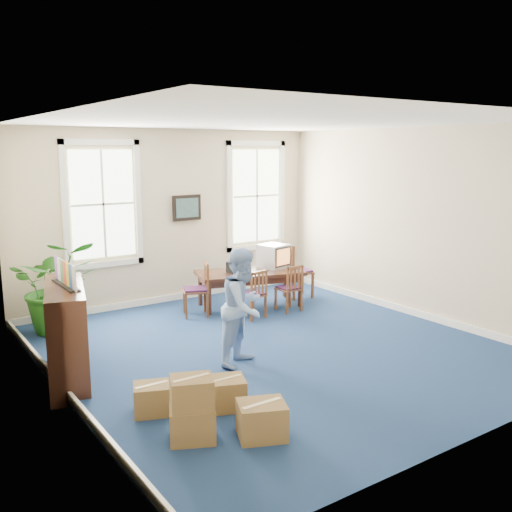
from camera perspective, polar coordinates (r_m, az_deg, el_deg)
floor at (r=8.35m, az=1.78°, el=-9.16°), size 6.50×6.50×0.00m
ceiling at (r=7.87m, az=1.91°, el=13.33°), size 6.50×6.50×0.00m
wall_back at (r=10.73m, az=-8.47°, el=3.93°), size 6.50×0.00×6.50m
wall_front at (r=5.71m, az=21.45°, el=-2.51°), size 6.50×0.00×6.50m
wall_left at (r=6.67m, az=-19.47°, el=-0.58°), size 0.00×6.50×6.50m
wall_right at (r=10.01m, az=15.88°, el=3.17°), size 0.00×6.50×6.50m
baseboard_back at (r=10.99m, az=-8.18°, el=-4.09°), size 6.00×0.04×0.12m
baseboard_left at (r=7.12m, az=-18.45°, el=-12.80°), size 0.04×6.50×0.12m
baseboard_right at (r=10.29m, az=15.34°, el=-5.38°), size 0.04×6.50×0.12m
window_left at (r=10.19m, az=-15.07°, el=5.03°), size 1.40×0.12×2.20m
window_right at (r=11.64m, az=0.02°, el=6.04°), size 1.40×0.12×2.20m
wall_picture at (r=10.80m, az=-6.94°, el=4.81°), size 0.58×0.06×0.48m
conference_table at (r=10.43m, az=-0.61°, el=-3.27°), size 2.07×1.34×0.65m
crt_tv at (r=10.66m, az=1.77°, el=0.01°), size 0.59×0.62×0.44m
game_console at (r=10.82m, az=3.01°, el=-0.90°), size 0.18×0.21×0.04m
equipment_bag at (r=10.26m, az=-1.75°, el=-1.11°), size 0.40×0.27×0.19m
chair_near_left at (r=9.67m, az=-0.39°, el=-3.80°), size 0.42×0.42×0.84m
chair_near_right at (r=10.11m, az=3.27°, el=-3.18°), size 0.38×0.38×0.84m
chair_end_left at (r=9.83m, az=-6.08°, el=-3.34°), size 0.54×0.54×0.93m
chair_end_right at (r=11.03m, az=4.26°, el=-1.47°), size 0.55×0.55×1.05m
man at (r=7.55m, az=-1.25°, el=-5.08°), size 0.96×0.89×1.57m
credenza at (r=7.55m, az=-18.40°, el=-6.92°), size 0.85×1.64×1.24m
brochure_rack at (r=7.36m, az=-18.59°, el=-1.04°), size 0.43×0.74×0.33m
potted_plant at (r=9.41m, az=-19.23°, el=-2.82°), size 1.55×1.42×1.47m
cardboard_boxes at (r=5.94m, az=-5.31°, el=-14.14°), size 1.53×1.53×0.68m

